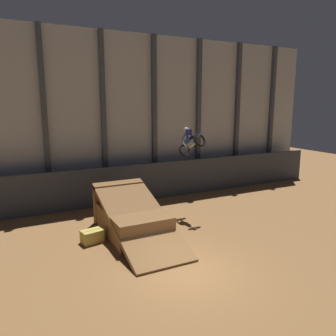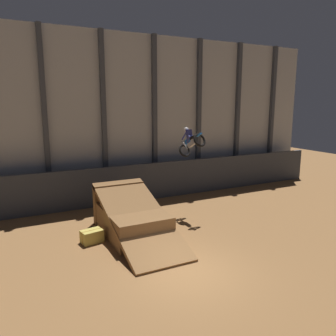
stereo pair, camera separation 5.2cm
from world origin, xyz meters
name	(u,v)px [view 1 (the left image)]	position (x,y,z in m)	size (l,w,h in m)	color
ground_plane	(188,272)	(0.00, 0.00, 0.00)	(60.00, 60.00, 0.00)	olive
arena_back_wall	(103,118)	(0.00, 10.43, 5.13)	(32.00, 0.40, 10.26)	#ADB2B7
lower_barrier	(112,186)	(0.00, 9.07, 1.16)	(31.36, 0.20, 2.32)	#383D47
dirt_ramp	(131,217)	(-0.50, 4.49, 0.73)	(2.57, 5.99, 2.19)	brown
rider_bike_solo	(191,142)	(3.28, 5.43, 4.02)	(0.98, 1.77, 1.67)	black
hay_bale_trackside	(92,236)	(-2.45, 4.13, 0.28)	(1.00, 0.76, 0.57)	#CCB751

